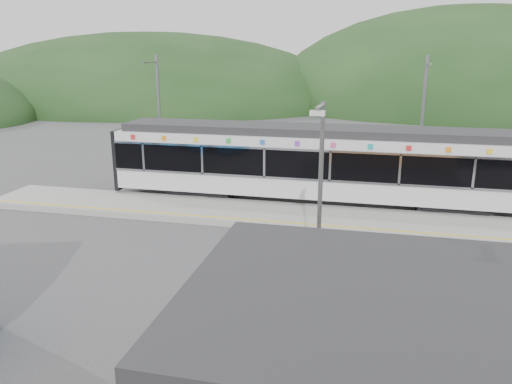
# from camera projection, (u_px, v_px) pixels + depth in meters

# --- Properties ---
(ground) EXTENTS (120.00, 120.00, 0.00)m
(ground) POSITION_uv_depth(u_px,v_px,m) (242.00, 244.00, 19.21)
(ground) COLOR #4C4C4F
(ground) RESTS_ON ground
(hills) EXTENTS (146.00, 149.00, 26.00)m
(hills) POSITION_uv_depth(u_px,v_px,m) (402.00, 214.00, 22.81)
(hills) COLOR #1E3D19
(hills) RESTS_ON ground
(platform) EXTENTS (26.00, 3.20, 0.30)m
(platform) POSITION_uv_depth(u_px,v_px,m) (261.00, 214.00, 22.26)
(platform) COLOR #9E9E99
(platform) RESTS_ON ground
(yellow_line) EXTENTS (26.00, 0.10, 0.01)m
(yellow_line) POSITION_uv_depth(u_px,v_px,m) (254.00, 220.00, 21.00)
(yellow_line) COLOR yellow
(yellow_line) RESTS_ON platform
(train) EXTENTS (20.44, 3.01, 3.74)m
(train) POSITION_uv_depth(u_px,v_px,m) (323.00, 162.00, 23.75)
(train) COLOR black
(train) RESTS_ON ground
(catenary_mast_west) EXTENTS (0.18, 1.80, 7.00)m
(catenary_mast_west) POSITION_uv_depth(u_px,v_px,m) (159.00, 117.00, 27.78)
(catenary_mast_west) COLOR slate
(catenary_mast_west) RESTS_ON ground
(catenary_mast_east) EXTENTS (0.18, 1.80, 7.00)m
(catenary_mast_east) POSITION_uv_depth(u_px,v_px,m) (422.00, 125.00, 24.72)
(catenary_mast_east) COLOR slate
(catenary_mast_east) RESTS_ON ground
(station_shelter) EXTENTS (9.20, 6.20, 3.00)m
(station_shelter) POSITION_uv_depth(u_px,v_px,m) (436.00, 371.00, 9.03)
(station_shelter) COLOR #986642
(station_shelter) RESTS_ON ground
(lamp_post) EXTENTS (0.36, 1.05, 5.93)m
(lamp_post) POSITION_uv_depth(u_px,v_px,m) (320.00, 196.00, 12.86)
(lamp_post) COLOR slate
(lamp_post) RESTS_ON ground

